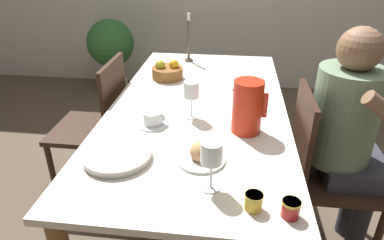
{
  "coord_description": "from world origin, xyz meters",
  "views": [
    {
      "loc": [
        0.17,
        -1.63,
        1.49
      ],
      "look_at": [
        0.0,
        -0.27,
        0.78
      ],
      "focal_mm": 32.0,
      "sensor_mm": 36.0,
      "label": 1
    }
  ],
  "objects_px": {
    "jam_jar_red": "(291,208)",
    "fruit_bowl": "(167,72)",
    "wine_glass_juice": "(212,155)",
    "chair_person_side": "(323,170)",
    "jam_jar_amber": "(254,201)",
    "teacup_near_person": "(153,119)",
    "candlestick_tall": "(189,43)",
    "red_pitcher": "(247,107)",
    "person_seated": "(349,130)",
    "potted_plant": "(111,48)",
    "serving_tray": "(117,156)",
    "chair_opposite": "(98,124)",
    "wine_glass_water": "(191,91)",
    "bread_plate": "(201,155)"
  },
  "relations": [
    {
      "from": "wine_glass_water",
      "to": "teacup_near_person",
      "type": "distance_m",
      "value": 0.23
    },
    {
      "from": "serving_tray",
      "to": "fruit_bowl",
      "type": "bearing_deg",
      "value": 88.2
    },
    {
      "from": "teacup_near_person",
      "to": "fruit_bowl",
      "type": "bearing_deg",
      "value": 94.38
    },
    {
      "from": "fruit_bowl",
      "to": "potted_plant",
      "type": "xyz_separation_m",
      "value": [
        -0.85,
        1.33,
        -0.25
      ]
    },
    {
      "from": "wine_glass_juice",
      "to": "bread_plate",
      "type": "height_order",
      "value": "wine_glass_juice"
    },
    {
      "from": "teacup_near_person",
      "to": "jam_jar_red",
      "type": "distance_m",
      "value": 0.78
    },
    {
      "from": "chair_person_side",
      "to": "wine_glass_juice",
      "type": "bearing_deg",
      "value": -46.13
    },
    {
      "from": "chair_opposite",
      "to": "bread_plate",
      "type": "xyz_separation_m",
      "value": [
        0.71,
        -0.66,
        0.27
      ]
    },
    {
      "from": "chair_opposite",
      "to": "serving_tray",
      "type": "bearing_deg",
      "value": -151.36
    },
    {
      "from": "wine_glass_juice",
      "to": "bread_plate",
      "type": "xyz_separation_m",
      "value": [
        -0.05,
        0.16,
        -0.11
      ]
    },
    {
      "from": "chair_opposite",
      "to": "red_pitcher",
      "type": "distance_m",
      "value": 1.04
    },
    {
      "from": "chair_opposite",
      "to": "candlestick_tall",
      "type": "distance_m",
      "value": 0.85
    },
    {
      "from": "person_seated",
      "to": "jam_jar_red",
      "type": "height_order",
      "value": "person_seated"
    },
    {
      "from": "serving_tray",
      "to": "chair_person_side",
      "type": "bearing_deg",
      "value": 22.43
    },
    {
      "from": "bread_plate",
      "to": "wine_glass_juice",
      "type": "bearing_deg",
      "value": -72.82
    },
    {
      "from": "jam_jar_red",
      "to": "fruit_bowl",
      "type": "distance_m",
      "value": 1.3
    },
    {
      "from": "person_seated",
      "to": "teacup_near_person",
      "type": "height_order",
      "value": "person_seated"
    },
    {
      "from": "chair_opposite",
      "to": "fruit_bowl",
      "type": "distance_m",
      "value": 0.54
    },
    {
      "from": "wine_glass_water",
      "to": "serving_tray",
      "type": "xyz_separation_m",
      "value": [
        -0.25,
        -0.4,
        -0.12
      ]
    },
    {
      "from": "red_pitcher",
      "to": "potted_plant",
      "type": "height_order",
      "value": "red_pitcher"
    },
    {
      "from": "wine_glass_water",
      "to": "jam_jar_red",
      "type": "bearing_deg",
      "value": -58.41
    },
    {
      "from": "fruit_bowl",
      "to": "candlestick_tall",
      "type": "height_order",
      "value": "candlestick_tall"
    },
    {
      "from": "bread_plate",
      "to": "jam_jar_red",
      "type": "relative_size",
      "value": 3.2
    },
    {
      "from": "chair_opposite",
      "to": "wine_glass_juice",
      "type": "relative_size",
      "value": 4.79
    },
    {
      "from": "jam_jar_red",
      "to": "fruit_bowl",
      "type": "height_order",
      "value": "fruit_bowl"
    },
    {
      "from": "candlestick_tall",
      "to": "wine_glass_juice",
      "type": "bearing_deg",
      "value": -79.31
    },
    {
      "from": "wine_glass_water",
      "to": "jam_jar_amber",
      "type": "bearing_deg",
      "value": -65.76
    },
    {
      "from": "teacup_near_person",
      "to": "fruit_bowl",
      "type": "distance_m",
      "value": 0.61
    },
    {
      "from": "chair_opposite",
      "to": "red_pitcher",
      "type": "height_order",
      "value": "red_pitcher"
    },
    {
      "from": "fruit_bowl",
      "to": "wine_glass_water",
      "type": "bearing_deg",
      "value": -67.07
    },
    {
      "from": "jam_jar_amber",
      "to": "fruit_bowl",
      "type": "distance_m",
      "value": 1.24
    },
    {
      "from": "potted_plant",
      "to": "serving_tray",
      "type": "bearing_deg",
      "value": -69.81
    },
    {
      "from": "fruit_bowl",
      "to": "potted_plant",
      "type": "distance_m",
      "value": 1.6
    },
    {
      "from": "fruit_bowl",
      "to": "jam_jar_amber",
      "type": "bearing_deg",
      "value": -66.35
    },
    {
      "from": "person_seated",
      "to": "serving_tray",
      "type": "bearing_deg",
      "value": -68.45
    },
    {
      "from": "serving_tray",
      "to": "jam_jar_amber",
      "type": "bearing_deg",
      "value": -22.85
    },
    {
      "from": "teacup_near_person",
      "to": "candlestick_tall",
      "type": "height_order",
      "value": "candlestick_tall"
    },
    {
      "from": "jam_jar_red",
      "to": "wine_glass_water",
      "type": "bearing_deg",
      "value": 121.59
    },
    {
      "from": "wine_glass_juice",
      "to": "fruit_bowl",
      "type": "distance_m",
      "value": 1.11
    },
    {
      "from": "red_pitcher",
      "to": "candlestick_tall",
      "type": "height_order",
      "value": "candlestick_tall"
    },
    {
      "from": "wine_glass_water",
      "to": "serving_tray",
      "type": "height_order",
      "value": "wine_glass_water"
    },
    {
      "from": "chair_person_side",
      "to": "jam_jar_amber",
      "type": "height_order",
      "value": "chair_person_side"
    },
    {
      "from": "person_seated",
      "to": "fruit_bowl",
      "type": "height_order",
      "value": "person_seated"
    },
    {
      "from": "teacup_near_person",
      "to": "chair_opposite",
      "type": "bearing_deg",
      "value": 138.96
    },
    {
      "from": "fruit_bowl",
      "to": "teacup_near_person",
      "type": "bearing_deg",
      "value": -85.62
    },
    {
      "from": "chair_opposite",
      "to": "wine_glass_juice",
      "type": "distance_m",
      "value": 1.19
    },
    {
      "from": "red_pitcher",
      "to": "chair_person_side",
      "type": "bearing_deg",
      "value": 11.53
    },
    {
      "from": "potted_plant",
      "to": "chair_person_side",
      "type": "bearing_deg",
      "value": -47.18
    },
    {
      "from": "chair_person_side",
      "to": "candlestick_tall",
      "type": "bearing_deg",
      "value": -138.67
    },
    {
      "from": "serving_tray",
      "to": "jam_jar_red",
      "type": "relative_size",
      "value": 4.51
    }
  ]
}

